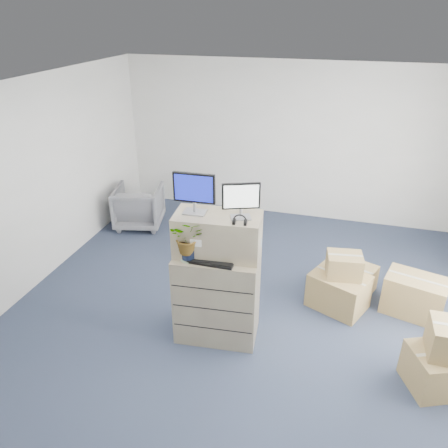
# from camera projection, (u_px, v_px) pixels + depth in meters

# --- Properties ---
(ground) EXTENTS (7.00, 7.00, 0.00)m
(ground) POSITION_uv_depth(u_px,v_px,m) (237.00, 328.00, 5.44)
(ground) COLOR #29314A
(ground) RESTS_ON ground
(wall_back) EXTENTS (6.00, 0.02, 2.80)m
(wall_back) POSITION_uv_depth(u_px,v_px,m) (287.00, 142.00, 7.82)
(wall_back) COLOR silver
(wall_back) RESTS_ON ground
(filing_cabinet_lower) EXTENTS (0.99, 0.66, 1.10)m
(filing_cabinet_lower) POSITION_uv_depth(u_px,v_px,m) (217.00, 296.00, 5.11)
(filing_cabinet_lower) COLOR gray
(filing_cabinet_lower) RESTS_ON ground
(filing_cabinet_upper) EXTENTS (0.98, 0.56, 0.47)m
(filing_cabinet_upper) POSITION_uv_depth(u_px,v_px,m) (218.00, 234.00, 4.80)
(filing_cabinet_upper) COLOR gray
(filing_cabinet_upper) RESTS_ON filing_cabinet_lower
(monitor_left) EXTENTS (0.46, 0.18, 0.46)m
(monitor_left) POSITION_uv_depth(u_px,v_px,m) (194.00, 191.00, 4.63)
(monitor_left) COLOR #99999E
(monitor_left) RESTS_ON filing_cabinet_upper
(monitor_right) EXTENTS (0.38, 0.22, 0.40)m
(monitor_right) POSITION_uv_depth(u_px,v_px,m) (241.00, 199.00, 4.53)
(monitor_right) COLOR #99999E
(monitor_right) RESTS_ON filing_cabinet_upper
(headphones) EXTENTS (0.14, 0.03, 0.14)m
(headphones) POSITION_uv_depth(u_px,v_px,m) (240.00, 221.00, 4.48)
(headphones) COLOR black
(headphones) RESTS_ON filing_cabinet_upper
(keyboard) EXTENTS (0.51, 0.22, 0.03)m
(keyboard) POSITION_uv_depth(u_px,v_px,m) (212.00, 261.00, 4.72)
(keyboard) COLOR black
(keyboard) RESTS_ON filing_cabinet_lower
(mouse) EXTENTS (0.12, 0.10, 0.03)m
(mouse) POSITION_uv_depth(u_px,v_px,m) (245.00, 260.00, 4.74)
(mouse) COLOR silver
(mouse) RESTS_ON filing_cabinet_lower
(water_bottle) EXTENTS (0.07, 0.07, 0.24)m
(water_bottle) POSITION_uv_depth(u_px,v_px,m) (221.00, 244.00, 4.84)
(water_bottle) COLOR gray
(water_bottle) RESTS_ON filing_cabinet_lower
(phone_dock) EXTENTS (0.07, 0.06, 0.15)m
(phone_dock) POSITION_uv_depth(u_px,v_px,m) (211.00, 248.00, 4.90)
(phone_dock) COLOR silver
(phone_dock) RESTS_ON filing_cabinet_lower
(external_drive) EXTENTS (0.28, 0.25, 0.07)m
(external_drive) POSITION_uv_depth(u_px,v_px,m) (246.00, 248.00, 4.93)
(external_drive) COLOR black
(external_drive) RESTS_ON filing_cabinet_lower
(tissue_box) EXTENTS (0.30, 0.20, 0.10)m
(tissue_box) POSITION_uv_depth(u_px,v_px,m) (248.00, 243.00, 4.87)
(tissue_box) COLOR #419EDE
(tissue_box) RESTS_ON external_drive
(potted_plant) EXTENTS (0.43, 0.46, 0.40)m
(potted_plant) POSITION_uv_depth(u_px,v_px,m) (189.00, 241.00, 4.69)
(potted_plant) COLOR #9AB894
(potted_plant) RESTS_ON filing_cabinet_lower
(office_chair) EXTENTS (0.94, 0.90, 0.82)m
(office_chair) POSITION_uv_depth(u_px,v_px,m) (139.00, 204.00, 7.78)
(office_chair) COLOR slate
(office_chair) RESTS_ON ground
(cardboard_boxes) EXTENTS (1.89, 2.23, 0.81)m
(cardboard_boxes) POSITION_uv_depth(u_px,v_px,m) (386.00, 305.00, 5.36)
(cardboard_boxes) COLOR #A5854F
(cardboard_boxes) RESTS_ON ground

